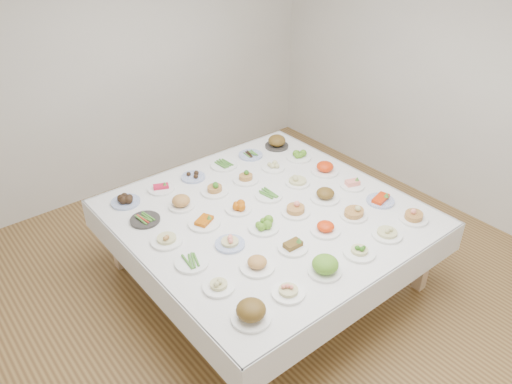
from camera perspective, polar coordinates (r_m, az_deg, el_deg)
room_envelope at (r=3.79m, az=1.80°, el=10.61°), size 5.02×5.02×2.81m
display_table at (r=4.41m, az=1.23°, el=-2.92°), size 2.40×2.40×0.75m
dish_0 at (r=3.35m, az=-0.57°, el=-13.30°), size 0.31×0.31×0.17m
dish_1 at (r=3.55m, az=3.72°, el=-11.02°), size 0.23×0.23×0.11m
dish_2 at (r=3.72m, az=7.92°, el=-8.17°), size 0.28×0.28×0.16m
dish_3 at (r=3.96m, az=11.76°, el=-6.38°), size 0.25×0.25×0.11m
dish_4 at (r=4.19m, az=14.80°, el=-4.24°), size 0.25×0.25×0.13m
dish_5 at (r=4.44m, az=17.63°, el=-2.36°), size 0.25×0.24×0.14m
dish_6 at (r=3.60m, az=-4.30°, el=-10.36°), size 0.23×0.23×0.11m
dish_7 at (r=3.74m, az=0.14°, el=-7.96°), size 0.26×0.26×0.13m
dish_8 at (r=3.94m, az=4.24°, el=-5.95°), size 0.24×0.24×0.11m
dish_9 at (r=4.14m, az=7.96°, el=-3.83°), size 0.24×0.24×0.13m
dish_10 at (r=4.36m, az=11.17°, el=-2.01°), size 0.23×0.23×0.15m
dish_11 at (r=4.61m, az=14.08°, el=-0.58°), size 0.25×0.25×0.12m
dish_12 at (r=3.83m, az=-7.35°, el=-7.85°), size 0.26×0.25×0.06m
dish_13 at (r=3.96m, az=-3.01°, el=-5.51°), size 0.24×0.24×0.12m
dish_14 at (r=4.14m, az=0.88°, el=-3.60°), size 0.26×0.26×0.12m
dish_15 at (r=4.33m, az=4.56°, el=-1.67°), size 0.25×0.25×0.15m
dish_16 at (r=4.55m, az=7.94°, el=-0.02°), size 0.26×0.26×0.16m
dish_17 at (r=4.80m, az=10.96°, el=1.00°), size 0.23×0.23×0.10m
dish_18 at (r=4.05m, az=-10.23°, el=-4.87°), size 0.25×0.25×0.14m
dish_19 at (r=4.22m, az=-5.95°, el=-3.18°), size 0.27×0.27×0.11m
dish_20 at (r=4.37m, az=-2.02°, el=-1.57°), size 0.23×0.23×0.10m
dish_21 at (r=4.57m, az=1.47°, el=-0.28°), size 0.25×0.25×0.06m
dish_22 at (r=4.76m, az=4.79°, el=1.49°), size 0.23×0.23×0.12m
dish_23 at (r=4.98m, az=7.91°, el=3.02°), size 0.27×0.27×0.16m
dish_24 at (r=4.35m, az=-12.57°, el=-3.02°), size 0.25×0.25×0.06m
dish_25 at (r=4.46m, az=-8.55°, el=-1.13°), size 0.23×0.23×0.12m
dish_26 at (r=4.62m, az=-4.76°, el=0.57°), size 0.25×0.25×0.14m
dish_27 at (r=4.79m, az=-1.18°, el=1.89°), size 0.24×0.24×0.13m
dish_28 at (r=5.01m, az=1.99°, el=3.04°), size 0.23×0.23×0.09m
dish_29 at (r=5.22m, az=4.93°, el=4.34°), size 0.26×0.26×0.12m
dish_30 at (r=4.61m, az=-14.73°, el=-0.72°), size 0.25×0.25×0.11m
dish_31 at (r=4.75m, az=-10.80°, el=0.58°), size 0.24×0.24×0.09m
dish_32 at (r=4.89m, az=-7.21°, el=1.93°), size 0.23×0.23×0.09m
dish_33 at (r=5.07m, az=-3.69°, el=3.23°), size 0.27×0.27×0.06m
dish_34 at (r=5.26m, az=-0.62°, el=4.30°), size 0.25×0.25×0.05m
dish_35 at (r=5.43m, az=2.40°, el=5.88°), size 0.26×0.26×0.16m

